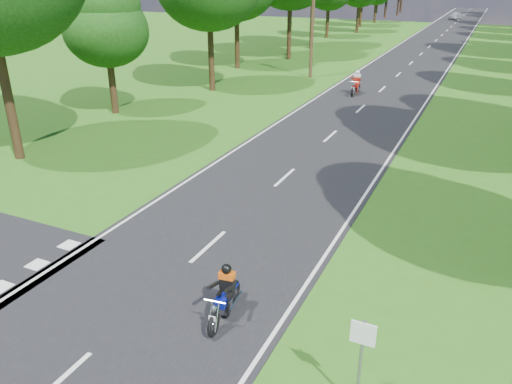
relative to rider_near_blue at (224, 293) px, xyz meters
The scene contains 8 objects.
ground 2.25m from the rider_near_blue, 160.91° to the left, with size 160.00×160.00×0.00m, color #2F5F15.
main_road 50.74m from the rider_near_blue, 92.28° to the left, with size 7.00×140.00×0.02m, color black.
road_markings 48.88m from the rider_near_blue, 92.53° to the left, with size 7.40×140.00×0.01m.
telegraph_pole 29.99m from the rider_near_blue, 105.61° to the left, with size 1.20×0.26×8.00m.
road_sign 3.78m from the rider_near_blue, 20.69° to the right, with size 0.45×0.07×2.00m.
rider_near_blue is the anchor object (origin of this frame).
rider_far_red 24.50m from the rider_near_blue, 97.73° to the left, with size 0.63×1.88×1.56m, color #AC120D, non-canonical shape.
distant_car 87.83m from the rider_near_blue, 91.69° to the left, with size 1.53×3.80×1.29m, color silver.
Camera 1 is at (6.75, -9.04, 7.46)m, focal length 35.00 mm.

